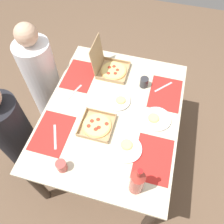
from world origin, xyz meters
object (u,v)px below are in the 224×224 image
object	(u,v)px
pizza_box_corner_left	(110,67)
diner_right_seat	(44,82)
cup_red	(144,82)
plate_middle	(127,148)
diner_left_seat	(15,135)
soda_bottle	(137,182)
pizza_box_edge_far	(97,125)
plate_far_left	(118,101)
plate_near_right	(156,119)
cup_clear_left	(62,166)

from	to	relation	value
pizza_box_corner_left	diner_right_seat	size ratio (longest dim) A/B	0.25
diner_right_seat	cup_red	bearing A→B (deg)	-87.98
plate_middle	diner_left_seat	size ratio (longest dim) A/B	0.19
plate_middle	soda_bottle	world-z (taller)	soda_bottle
pizza_box_corner_left	soda_bottle	distance (m)	1.07
pizza_box_edge_far	plate_far_left	world-z (taller)	pizza_box_edge_far
plate_near_right	diner_right_seat	size ratio (longest dim) A/B	0.18
cup_red	diner_left_seat	xyz separation A→B (m)	(-0.64, 0.99, -0.28)
soda_bottle	diner_right_seat	bearing A→B (deg)	52.70
cup_clear_left	diner_left_seat	distance (m)	0.70
pizza_box_corner_left	cup_clear_left	distance (m)	0.97
pizza_box_corner_left	cup_red	bearing A→B (deg)	-105.37
plate_far_left	diner_left_seat	world-z (taller)	diner_left_seat
pizza_box_corner_left	plate_far_left	distance (m)	0.35
plate_far_left	diner_left_seat	xyz separation A→B (m)	(-0.42, 0.82, -0.25)
pizza_box_edge_far	diner_right_seat	xyz separation A→B (m)	(0.46, 0.72, -0.22)
plate_middle	diner_right_seat	world-z (taller)	diner_right_seat
soda_bottle	diner_left_seat	bearing A→B (deg)	78.11
cup_red	cup_clear_left	bearing A→B (deg)	155.78
cup_red	pizza_box_corner_left	bearing A→B (deg)	74.63
plate_middle	cup_red	bearing A→B (deg)	-0.18
cup_clear_left	cup_red	bearing A→B (deg)	-24.22
plate_middle	cup_clear_left	distance (m)	0.47
plate_middle	soda_bottle	distance (m)	0.31
pizza_box_corner_left	diner_left_seat	bearing A→B (deg)	138.15
pizza_box_edge_far	soda_bottle	xyz separation A→B (m)	(-0.38, -0.38, 0.12)
pizza_box_corner_left	plate_far_left	bearing A→B (deg)	-153.12
plate_near_right	plate_far_left	distance (m)	0.35
plate_near_right	diner_left_seat	bearing A→B (deg)	105.99
plate_far_left	cup_red	world-z (taller)	cup_red
pizza_box_corner_left	diner_left_seat	xyz separation A→B (m)	(-0.73, 0.66, -0.28)
pizza_box_corner_left	soda_bottle	bearing A→B (deg)	-155.21
pizza_box_corner_left	soda_bottle	world-z (taller)	soda_bottle
plate_far_left	pizza_box_corner_left	bearing A→B (deg)	26.88
soda_bottle	cup_clear_left	distance (m)	0.52
pizza_box_corner_left	diner_right_seat	bearing A→B (deg)	100.81
cup_clear_left	soda_bottle	bearing A→B (deg)	-89.60
cup_red	pizza_box_edge_far	bearing A→B (deg)	151.66
diner_right_seat	plate_middle	bearing A→B (deg)	-120.77
pizza_box_edge_far	plate_middle	size ratio (longest dim) A/B	1.14
plate_near_right	cup_clear_left	size ratio (longest dim) A/B	2.53
plate_middle	cup_clear_left	bearing A→B (deg)	123.20
pizza_box_edge_far	cup_clear_left	world-z (taller)	cup_clear_left
pizza_box_corner_left	plate_near_right	size ratio (longest dim) A/B	1.36
plate_middle	cup_red	xyz separation A→B (m)	(0.62, -0.00, 0.04)
pizza_box_edge_far	soda_bottle	size ratio (longest dim) A/B	0.78
pizza_box_corner_left	plate_far_left	world-z (taller)	pizza_box_corner_left
plate_near_right	soda_bottle	world-z (taller)	soda_bottle
cup_red	diner_right_seat	bearing A→B (deg)	92.02
plate_near_right	cup_clear_left	distance (m)	0.80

